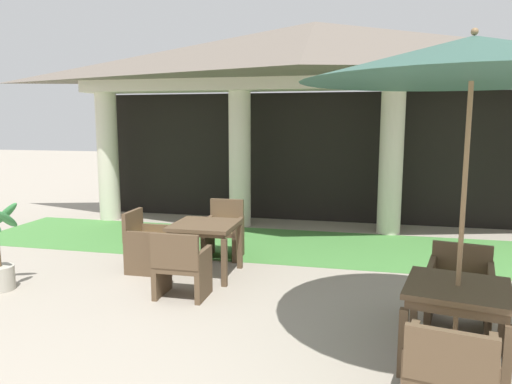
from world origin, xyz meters
name	(u,v)px	position (x,y,z in m)	size (l,w,h in m)	color
background_pavilion	(315,70)	(0.00, 9.00, 3.12)	(10.11, 3.01, 4.00)	beige
lawn_strip	(303,246)	(0.00, 7.56, 0.00)	(11.91, 2.34, 0.01)	#47843D
patio_table_near_foreground	(205,231)	(-1.14, 5.71, 0.64)	(0.87, 0.87, 0.74)	brown
patio_chair_near_foreground_west	(146,243)	(-2.04, 5.70, 0.41)	(0.51, 0.56, 0.88)	brown
patio_chair_near_foreground_north	(224,232)	(-1.14, 6.61, 0.42)	(0.57, 0.53, 0.90)	brown
patio_chair_near_foreground_south	(181,267)	(-1.14, 4.81, 0.39)	(0.62, 0.50, 0.84)	brown
patio_table_mid_left	(457,297)	(1.83, 3.81, 0.63)	(1.01, 1.01, 0.74)	brown
patio_umbrella_mid_left	(473,61)	(1.83, 3.81, 2.63)	(2.81, 2.81, 2.89)	#2D2D2D
patio_chair_mid_left_north	(459,288)	(2.03, 4.72, 0.41)	(0.74, 0.70, 0.84)	brown
patio_chair_mid_left_south	(450,374)	(1.64, 2.89, 0.39)	(0.70, 0.69, 0.81)	brown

